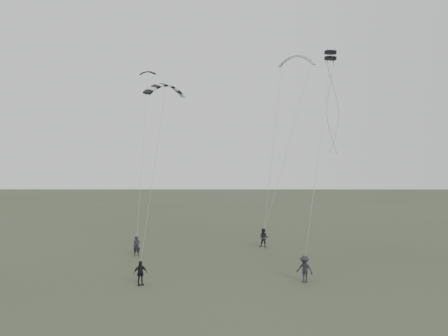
{
  "coord_description": "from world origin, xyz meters",
  "views": [
    {
      "loc": [
        0.94,
        -29.75,
        8.37
      ],
      "look_at": [
        0.79,
        5.45,
        7.14
      ],
      "focal_mm": 35.0,
      "sensor_mm": 36.0,
      "label": 1
    }
  ],
  "objects_px": {
    "flyer_right": "(264,238)",
    "flyer_far": "(305,269)",
    "flyer_center": "(140,273)",
    "kite_box": "(330,55)",
    "kite_striped": "(165,85)",
    "kite_pale_large": "(296,56)",
    "kite_dark_small": "(148,72)",
    "flyer_left": "(137,246)"
  },
  "relations": [
    {
      "from": "kite_dark_small",
      "to": "kite_pale_large",
      "type": "height_order",
      "value": "kite_pale_large"
    },
    {
      "from": "flyer_left",
      "to": "flyer_far",
      "type": "height_order",
      "value": "flyer_far"
    },
    {
      "from": "kite_dark_small",
      "to": "flyer_center",
      "type": "bearing_deg",
      "value": -75.55
    },
    {
      "from": "kite_pale_large",
      "to": "kite_striped",
      "type": "bearing_deg",
      "value": -116.2
    },
    {
      "from": "kite_striped",
      "to": "flyer_far",
      "type": "bearing_deg",
      "value": -69.14
    },
    {
      "from": "flyer_center",
      "to": "kite_pale_large",
      "type": "relative_size",
      "value": 0.41
    },
    {
      "from": "flyer_far",
      "to": "kite_dark_small",
      "type": "xyz_separation_m",
      "value": [
        -12.42,
        13.18,
        15.1
      ]
    },
    {
      "from": "flyer_far",
      "to": "kite_box",
      "type": "height_order",
      "value": "kite_box"
    },
    {
      "from": "flyer_center",
      "to": "kite_dark_small",
      "type": "bearing_deg",
      "value": 67.12
    },
    {
      "from": "kite_striped",
      "to": "flyer_left",
      "type": "bearing_deg",
      "value": 117.98
    },
    {
      "from": "kite_striped",
      "to": "kite_box",
      "type": "distance_m",
      "value": 12.73
    },
    {
      "from": "flyer_far",
      "to": "kite_striped",
      "type": "height_order",
      "value": "kite_striped"
    },
    {
      "from": "flyer_right",
      "to": "kite_pale_large",
      "type": "xyz_separation_m",
      "value": [
        3.83,
        6.58,
        17.42
      ]
    },
    {
      "from": "kite_dark_small",
      "to": "kite_striped",
      "type": "height_order",
      "value": "kite_dark_small"
    },
    {
      "from": "flyer_far",
      "to": "kite_box",
      "type": "xyz_separation_m",
      "value": [
        2.73,
        4.97,
        14.8
      ]
    },
    {
      "from": "flyer_right",
      "to": "flyer_far",
      "type": "relative_size",
      "value": 0.96
    },
    {
      "from": "flyer_center",
      "to": "kite_box",
      "type": "bearing_deg",
      "value": -7.62
    },
    {
      "from": "flyer_far",
      "to": "flyer_center",
      "type": "bearing_deg",
      "value": -141.32
    },
    {
      "from": "kite_box",
      "to": "kite_dark_small",
      "type": "bearing_deg",
      "value": 123.63
    },
    {
      "from": "flyer_right",
      "to": "kite_pale_large",
      "type": "distance_m",
      "value": 19.01
    },
    {
      "from": "kite_dark_small",
      "to": "kite_pale_large",
      "type": "bearing_deg",
      "value": 21.51
    },
    {
      "from": "flyer_left",
      "to": "flyer_right",
      "type": "distance_m",
      "value": 11.1
    },
    {
      "from": "flyer_center",
      "to": "kite_box",
      "type": "distance_m",
      "value": 20.71
    },
    {
      "from": "flyer_far",
      "to": "kite_pale_large",
      "type": "distance_m",
      "value": 24.44
    },
    {
      "from": "flyer_right",
      "to": "kite_dark_small",
      "type": "distance_m",
      "value": 18.72
    },
    {
      "from": "flyer_center",
      "to": "flyer_far",
      "type": "height_order",
      "value": "flyer_far"
    },
    {
      "from": "kite_pale_large",
      "to": "flyer_center",
      "type": "bearing_deg",
      "value": -104.49
    },
    {
      "from": "flyer_center",
      "to": "flyer_far",
      "type": "relative_size",
      "value": 0.89
    },
    {
      "from": "flyer_right",
      "to": "kite_striped",
      "type": "height_order",
      "value": "kite_striped"
    },
    {
      "from": "flyer_left",
      "to": "flyer_right",
      "type": "bearing_deg",
      "value": -2.79
    },
    {
      "from": "kite_box",
      "to": "kite_pale_large",
      "type": "bearing_deg",
      "value": 65.08
    },
    {
      "from": "kite_pale_large",
      "to": "kite_striped",
      "type": "relative_size",
      "value": 1.13
    },
    {
      "from": "kite_box",
      "to": "flyer_far",
      "type": "bearing_deg",
      "value": -146.69
    },
    {
      "from": "flyer_far",
      "to": "kite_box",
      "type": "relative_size",
      "value": 2.43
    },
    {
      "from": "kite_pale_large",
      "to": "kite_box",
      "type": "xyz_separation_m",
      "value": [
        0.63,
        -12.08,
        -2.59
      ]
    },
    {
      "from": "flyer_right",
      "to": "flyer_far",
      "type": "bearing_deg",
      "value": -63.9
    },
    {
      "from": "kite_box",
      "to": "kite_striped",
      "type": "bearing_deg",
      "value": 147.34
    },
    {
      "from": "flyer_right",
      "to": "kite_box",
      "type": "relative_size",
      "value": 2.34
    },
    {
      "from": "kite_striped",
      "to": "flyer_right",
      "type": "bearing_deg",
      "value": -8.66
    },
    {
      "from": "kite_pale_large",
      "to": "flyer_left",
      "type": "bearing_deg",
      "value": -124.67
    },
    {
      "from": "kite_pale_large",
      "to": "kite_dark_small",
      "type": "bearing_deg",
      "value": -144.16
    },
    {
      "from": "flyer_left",
      "to": "kite_dark_small",
      "type": "xyz_separation_m",
      "value": [
        -0.09,
        6.02,
        15.17
      ]
    }
  ]
}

